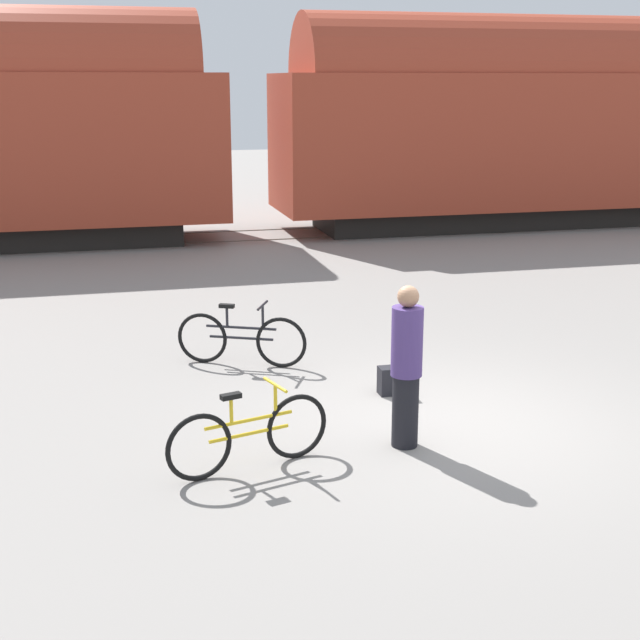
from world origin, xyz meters
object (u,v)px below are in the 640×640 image
(bicycle_black, at_px, (241,339))
(person_in_purple, at_px, (406,367))
(backpack, at_px, (390,381))
(freight_train, at_px, (250,120))
(bicycle_yellow, at_px, (249,434))

(bicycle_black, relative_size, person_in_purple, 0.95)
(bicycle_black, xyz_separation_m, backpack, (1.56, -1.56, -0.19))
(bicycle_black, bearing_deg, backpack, -45.09)
(freight_train, relative_size, bicycle_yellow, 17.13)
(freight_train, xyz_separation_m, bicycle_black, (-1.89, -10.07, -2.38))
(person_in_purple, bearing_deg, backpack, -154.13)
(bicycle_yellow, xyz_separation_m, backpack, (2.01, 1.71, -0.19))
(freight_train, xyz_separation_m, bicycle_yellow, (-2.34, -13.34, -2.39))
(freight_train, height_order, bicycle_yellow, freight_train)
(bicycle_black, bearing_deg, bicycle_yellow, -97.84)
(freight_train, distance_m, bicycle_yellow, 13.75)
(bicycle_black, bearing_deg, freight_train, 79.35)
(backpack, bearing_deg, person_in_purple, -102.98)
(bicycle_yellow, height_order, person_in_purple, person_in_purple)
(freight_train, relative_size, person_in_purple, 16.75)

